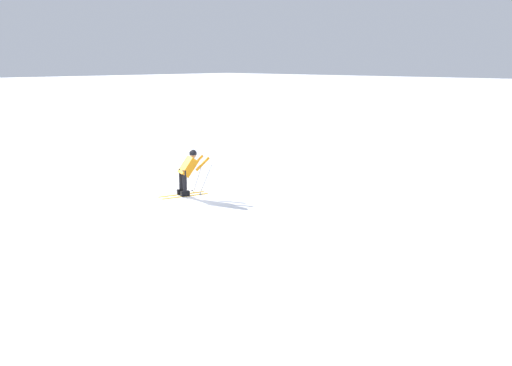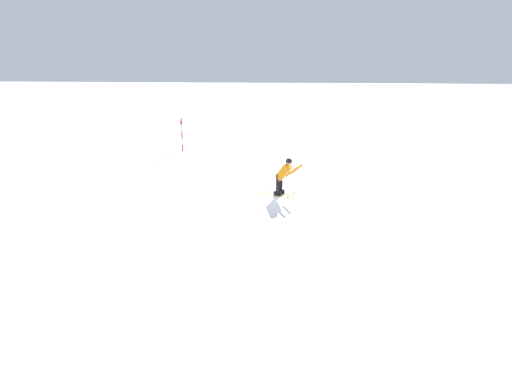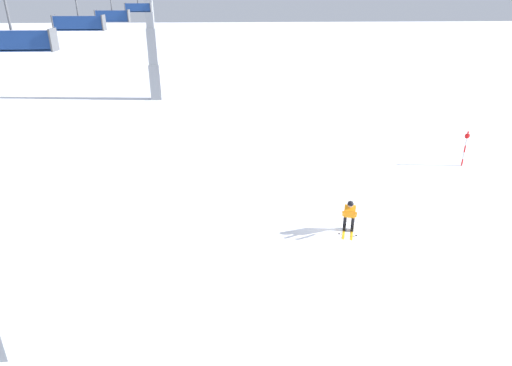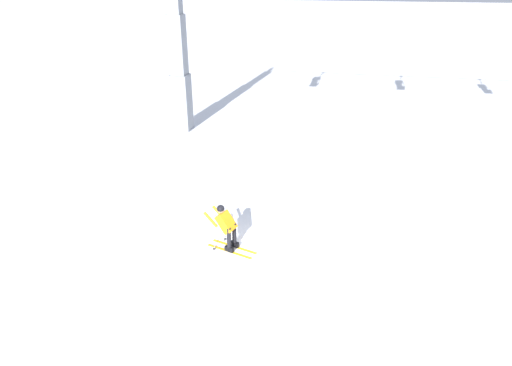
{
  "view_description": "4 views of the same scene",
  "coord_description": "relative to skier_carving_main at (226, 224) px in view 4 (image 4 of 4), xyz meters",
  "views": [
    {
      "loc": [
        10.43,
        13.41,
        4.18
      ],
      "look_at": [
        -1.2,
        2.68,
        0.75
      ],
      "focal_mm": 39.74,
      "sensor_mm": 36.0,
      "label": 1
    },
    {
      "loc": [
        -2.52,
        15.47,
        4.58
      ],
      "look_at": [
        -0.28,
        1.99,
        0.97
      ],
      "focal_mm": 30.46,
      "sensor_mm": 36.0,
      "label": 2
    },
    {
      "loc": [
        -15.5,
        4.47,
        8.54
      ],
      "look_at": [
        -0.07,
        3.47,
        1.78
      ],
      "focal_mm": 30.66,
      "sensor_mm": 36.0,
      "label": 3
    },
    {
      "loc": [
        2.35,
        -11.38,
        7.76
      ],
      "look_at": [
        -0.7,
        2.89,
        0.89
      ],
      "focal_mm": 31.67,
      "sensor_mm": 36.0,
      "label": 4
    }
  ],
  "objects": [
    {
      "name": "lift_tower_near",
      "position": [
        -5.38,
        10.68,
        2.99
      ],
      "size": [
        0.91,
        2.84,
        9.34
      ],
      "color": "gray",
      "rests_on": "ground_plane"
    },
    {
      "name": "ground_plane",
      "position": [
        1.0,
        0.04,
        -0.83
      ],
      "size": [
        260.0,
        260.0,
        0.0
      ],
      "primitive_type": "plane",
      "color": "white"
    },
    {
      "name": "skier_carving_main",
      "position": [
        0.0,
        0.0,
        0.0
      ],
      "size": [
        1.74,
        1.01,
        1.58
      ],
      "color": "yellow",
      "rests_on": "ground_plane"
    }
  ]
}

